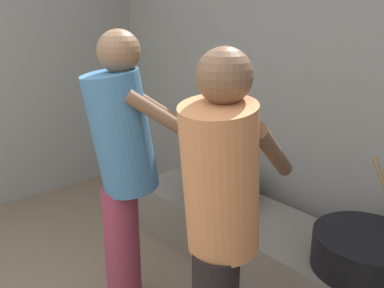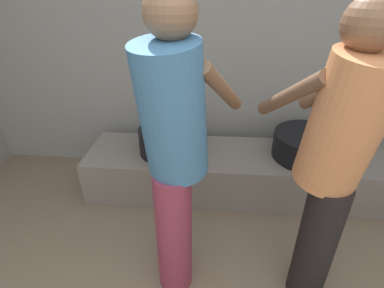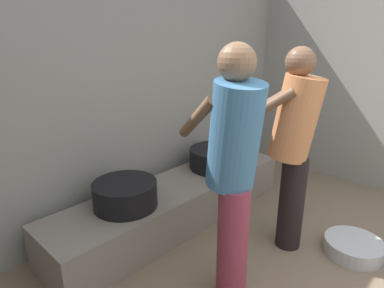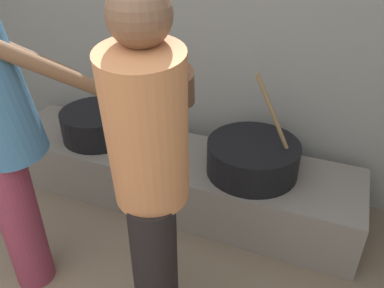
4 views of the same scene
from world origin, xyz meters
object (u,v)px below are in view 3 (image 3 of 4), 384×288
(cooking_pot_main, at_px, (217,158))
(cooking_pot_secondary, at_px, (125,194))
(metal_mixing_bowl, at_px, (353,247))
(cook_in_orange_shirt, at_px, (293,140))
(cook_in_blue_shirt, at_px, (233,163))

(cooking_pot_main, bearing_deg, cooking_pot_secondary, 179.43)
(metal_mixing_bowl, bearing_deg, cook_in_orange_shirt, 119.28)
(cooking_pot_secondary, xyz_separation_m, cook_in_blue_shirt, (0.17, -0.91, 0.46))
(cook_in_blue_shirt, bearing_deg, cooking_pot_main, 43.12)
(cooking_pot_main, distance_m, cooking_pot_secondary, 1.13)
(cook_in_orange_shirt, bearing_deg, metal_mixing_bowl, -60.72)
(cook_in_blue_shirt, xyz_separation_m, metal_mixing_bowl, (1.02, -0.48, -0.88))
(cooking_pot_main, distance_m, cook_in_blue_shirt, 1.39)
(cook_in_blue_shirt, relative_size, metal_mixing_bowl, 3.63)
(cooking_pot_main, relative_size, cook_in_orange_shirt, 0.41)
(cooking_pot_main, distance_m, metal_mixing_bowl, 1.44)
(cooking_pot_secondary, bearing_deg, cook_in_blue_shirt, -79.30)
(cook_in_orange_shirt, relative_size, metal_mixing_bowl, 3.56)
(cooking_pot_main, height_order, cooking_pot_secondary, cooking_pot_main)
(cooking_pot_secondary, xyz_separation_m, cook_in_orange_shirt, (0.92, -0.92, 0.44))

